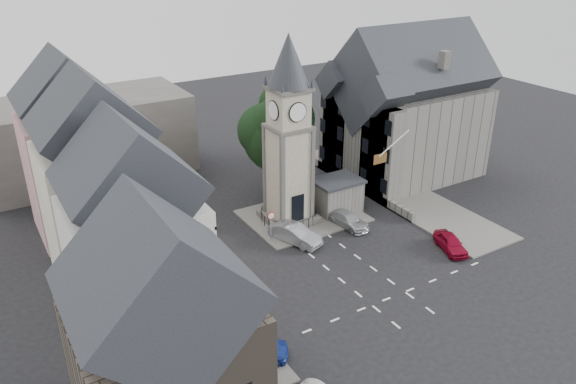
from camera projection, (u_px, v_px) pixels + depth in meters
ground at (342, 262)px, 43.39m from camera, size 120.00×120.00×0.00m
pavement_west at (160, 271)px, 42.14m from camera, size 6.00×30.00×0.14m
pavement_east at (393, 190)px, 55.18m from camera, size 6.00×26.00×0.14m
central_island at (303, 216)px, 50.25m from camera, size 10.00×8.00×0.16m
road_markings at (389, 298)px, 39.12m from camera, size 20.00×8.00×0.01m
clock_tower at (288, 134)px, 46.13m from camera, size 4.86×4.86×16.25m
stone_shelter at (337, 195)px, 50.79m from camera, size 4.30×3.30×3.08m
town_tree at (279, 126)px, 51.43m from camera, size 7.20×7.20×10.80m
warning_sign_post at (271, 221)px, 45.23m from camera, size 0.70×0.19×2.85m
terrace_pink at (75, 156)px, 45.72m from camera, size 8.10×7.60×12.80m
terrace_cream at (101, 192)px, 39.52m from camera, size 8.10×7.60×12.80m
terrace_tudor at (136, 246)px, 33.49m from camera, size 8.10×7.60×12.00m
building_sw_stone at (166, 355)px, 26.17m from camera, size 8.60×7.60×10.40m
backdrop_west at (88, 137)px, 57.75m from camera, size 20.00×10.00×8.00m
east_building at (405, 116)px, 56.56m from camera, size 14.40×11.40×12.60m
east_boundary_wall at (358, 186)px, 55.25m from camera, size 0.40×16.00×0.90m
flagpole at (394, 143)px, 47.26m from camera, size 3.68×0.10×2.74m
car_west_blue at (250, 348)px, 33.35m from camera, size 4.90×4.08×1.58m
car_west_silver at (173, 262)px, 42.21m from camera, size 4.22×2.24×1.32m
car_west_grey at (184, 265)px, 41.64m from camera, size 5.92×5.75×1.57m
car_island_silver at (295, 234)px, 45.86m from camera, size 3.15×4.85×1.51m
car_island_east at (348, 220)px, 48.44m from camera, size 2.28×4.44×1.23m
car_east_red at (451, 243)px, 44.77m from camera, size 2.66×4.10×1.30m
pedestrian at (354, 189)px, 53.85m from camera, size 0.63×0.50×1.50m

